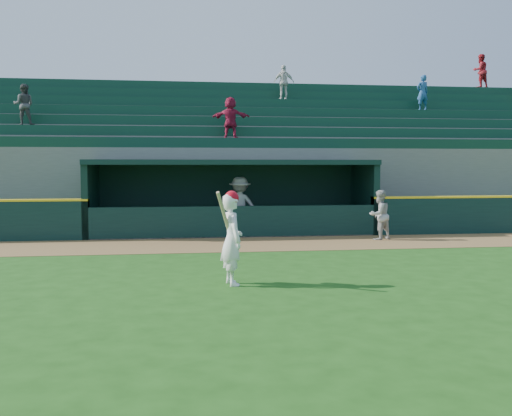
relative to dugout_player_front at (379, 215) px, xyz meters
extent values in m
plane|color=#1C4B12|center=(-4.32, -5.38, -0.76)|extent=(120.00, 120.00, 0.00)
cube|color=brown|center=(-4.32, -0.48, -0.76)|extent=(40.00, 3.00, 0.01)
imported|color=#A6A5A1|center=(0.00, 0.00, 0.00)|extent=(0.91, 0.83, 1.53)
imported|color=gray|center=(-4.10, 1.86, 0.19)|extent=(1.33, 0.91, 1.91)
cube|color=slate|center=(-4.32, 2.32, -0.74)|extent=(9.00, 2.60, 0.04)
cube|color=black|center=(-8.92, 2.32, 0.39)|extent=(0.20, 2.60, 2.30)
cube|color=black|center=(0.28, 2.32, 0.39)|extent=(0.20, 2.60, 2.30)
cube|color=black|center=(-4.32, 3.62, 0.39)|extent=(9.40, 0.20, 2.30)
cube|color=black|center=(-4.32, 2.32, 1.62)|extent=(9.40, 2.80, 0.16)
cube|color=black|center=(-4.32, 1.10, -0.26)|extent=(9.00, 0.16, 1.00)
cube|color=brown|center=(-4.32, 3.12, -0.51)|extent=(8.40, 0.45, 0.10)
cube|color=slate|center=(-4.32, 4.15, 0.69)|extent=(34.00, 0.85, 2.91)
cube|color=#0F3828|center=(-4.32, 4.03, 2.33)|extent=(34.00, 0.60, 0.36)
cube|color=slate|center=(-4.32, 5.00, 0.92)|extent=(34.00, 0.85, 3.36)
cube|color=#0F3828|center=(-4.32, 4.88, 2.78)|extent=(34.00, 0.60, 0.36)
cube|color=slate|center=(-4.32, 5.85, 1.14)|extent=(34.00, 0.85, 3.81)
cube|color=#0F3828|center=(-4.32, 5.73, 3.23)|extent=(34.00, 0.60, 0.36)
cube|color=slate|center=(-4.32, 6.70, 1.37)|extent=(34.00, 0.85, 4.26)
cube|color=#0F3828|center=(-4.32, 6.58, 3.68)|extent=(34.00, 0.60, 0.36)
cube|color=slate|center=(-4.32, 7.55, 1.59)|extent=(34.00, 0.85, 4.71)
cube|color=#0F3828|center=(-4.32, 7.43, 4.13)|extent=(34.00, 0.60, 0.36)
cube|color=slate|center=(-4.32, 8.40, 1.82)|extent=(34.00, 0.85, 5.16)
cube|color=#0F3828|center=(-4.32, 8.28, 4.58)|extent=(34.00, 0.60, 0.36)
cube|color=slate|center=(-4.32, 9.25, 2.04)|extent=(34.00, 0.85, 5.61)
cube|color=#0F3828|center=(-4.32, 9.13, 5.03)|extent=(34.00, 0.60, 0.36)
cube|color=slate|center=(-4.32, 9.82, 2.04)|extent=(34.50, 0.30, 5.61)
imported|color=silver|center=(-1.62, 7.45, 5.04)|extent=(0.87, 0.38, 1.47)
imported|color=maroon|center=(-4.21, 4.05, 3.24)|extent=(1.43, 0.72, 1.48)
imported|color=#244E85|center=(4.21, 6.60, 4.60)|extent=(0.60, 0.44, 1.49)
imported|color=#444444|center=(-11.59, 4.90, 3.69)|extent=(0.76, 0.61, 1.47)
imported|color=#A51921|center=(8.20, 9.15, 6.00)|extent=(0.87, 0.74, 1.60)
imported|color=white|center=(-5.08, -5.98, 0.10)|extent=(0.54, 0.71, 1.73)
sphere|color=red|center=(-5.08, -5.98, 0.90)|extent=(0.27, 0.27, 0.27)
cylinder|color=tan|center=(-5.26, -6.20, 0.67)|extent=(0.30, 0.46, 0.76)
camera|label=1|loc=(-6.05, -16.72, 1.51)|focal=40.00mm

